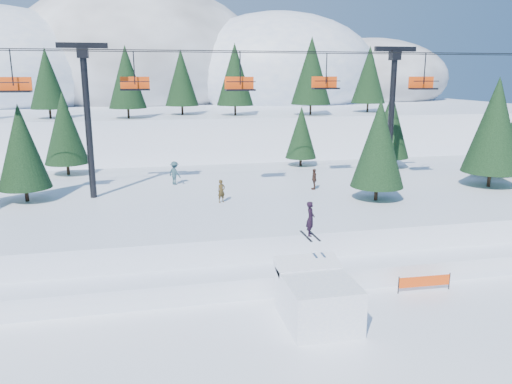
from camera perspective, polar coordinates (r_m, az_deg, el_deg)
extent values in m
plane|color=white|center=(20.84, 4.14, -17.89)|extent=(160.00, 160.00, 0.00)
cube|color=white|center=(36.70, -3.79, -1.78)|extent=(70.00, 22.00, 2.50)
cube|color=white|center=(27.56, -0.60, -8.49)|extent=(70.00, 6.00, 1.10)
cube|color=white|center=(85.57, -8.92, 7.92)|extent=(110.00, 60.00, 6.00)
ellipsoid|color=#605B59|center=(95.09, -13.27, 14.45)|extent=(44.00, 39.60, 26.40)
ellipsoid|color=white|center=(90.10, 2.63, 13.69)|extent=(34.00, 30.60, 19.72)
ellipsoid|color=#605B59|center=(102.60, 12.85, 12.61)|extent=(30.00, 27.00, 15.00)
cylinder|color=black|center=(58.13, -14.37, 8.72)|extent=(0.26, 0.26, 1.11)
cone|color=#1A3A1B|center=(57.98, -14.60, 12.63)|extent=(4.13, 4.13, 6.82)
cylinder|color=black|center=(60.62, -2.39, 9.32)|extent=(0.26, 0.26, 1.18)
cone|color=#1A3A1B|center=(60.48, -2.43, 13.30)|extent=(4.37, 4.37, 7.23)
cylinder|color=black|center=(61.35, 6.24, 9.35)|extent=(0.26, 0.26, 1.28)
cone|color=#1A3A1B|center=(61.22, 6.35, 13.63)|extent=(4.76, 4.76, 7.87)
cylinder|color=black|center=(60.49, -22.46, 8.28)|extent=(0.26, 0.26, 1.07)
cone|color=#1A3A1B|center=(60.35, -22.79, 11.89)|extent=(3.98, 3.98, 6.58)
cylinder|color=black|center=(67.28, 12.63, 9.40)|extent=(0.26, 0.26, 1.17)
cone|color=#1A3A1B|center=(67.15, 12.81, 12.95)|extent=(4.34, 4.34, 7.17)
cylinder|color=black|center=(62.03, -8.42, 9.24)|extent=(0.26, 0.26, 1.08)
cone|color=#1A3A1B|center=(61.89, -8.54, 12.81)|extent=(4.02, 4.02, 6.65)
cube|color=white|center=(22.77, 7.09, -12.20)|extent=(3.00, 3.71, 2.03)
cube|color=white|center=(23.72, 5.88, -8.29)|extent=(3.00, 1.30, 0.72)
imported|color=black|center=(23.03, 6.24, -3.05)|extent=(0.58, 0.69, 1.62)
cube|color=black|center=(23.22, 5.72, -5.03)|extent=(0.11, 1.65, 0.03)
cube|color=black|center=(23.34, 6.66, -4.96)|extent=(0.11, 1.65, 0.03)
cylinder|color=black|center=(35.41, -18.62, 7.30)|extent=(0.44, 0.44, 10.00)
cube|color=black|center=(35.31, -19.25, 15.54)|extent=(3.20, 0.35, 0.35)
cube|color=black|center=(35.29, -19.20, 14.81)|extent=(0.70, 0.70, 0.70)
cylinder|color=black|center=(39.64, 15.18, 8.09)|extent=(0.44, 0.44, 10.00)
cube|color=black|center=(39.54, 15.64, 15.46)|extent=(3.20, 0.35, 0.35)
cube|color=black|center=(39.53, 15.59, 14.81)|extent=(0.70, 0.70, 0.70)
cylinder|color=black|center=(34.65, -0.37, 15.81)|extent=(46.00, 0.06, 0.06)
cylinder|color=black|center=(37.00, -1.17, 15.65)|extent=(46.00, 0.06, 0.06)
cylinder|color=black|center=(34.77, -26.17, 12.67)|extent=(0.08, 0.08, 2.20)
cube|color=black|center=(34.78, -25.92, 10.30)|extent=(2.00, 0.75, 0.12)
cube|color=#F0440C|center=(35.14, -25.85, 11.06)|extent=(2.00, 0.10, 0.85)
cylinder|color=black|center=(34.43, -26.15, 11.18)|extent=(2.00, 0.06, 0.06)
cylinder|color=black|center=(36.26, -13.76, 13.59)|extent=(0.08, 0.08, 2.20)
cube|color=black|center=(36.28, -13.64, 11.31)|extent=(2.00, 0.75, 0.12)
cube|color=#F0440C|center=(36.65, -13.66, 12.03)|extent=(2.00, 0.10, 0.85)
cylinder|color=black|center=(35.92, -13.69, 12.17)|extent=(2.00, 0.06, 0.06)
cylinder|color=black|center=(34.45, -1.82, 13.99)|extent=(0.08, 0.08, 2.20)
cube|color=black|center=(34.46, -1.81, 11.58)|extent=(2.00, 0.75, 0.12)
cube|color=#F0440C|center=(34.82, -1.93, 12.34)|extent=(2.00, 0.10, 0.85)
cylinder|color=black|center=(34.10, -1.70, 12.49)|extent=(2.00, 0.06, 0.06)
cylinder|color=black|center=(38.63, 8.06, 13.79)|extent=(0.08, 0.08, 2.20)
cube|color=black|center=(38.64, 7.99, 11.64)|extent=(2.00, 0.75, 0.12)
cube|color=#F0440C|center=(38.99, 7.81, 12.33)|extent=(2.00, 0.10, 0.85)
cylinder|color=black|center=(38.31, 8.20, 12.45)|extent=(2.00, 0.06, 0.06)
cylinder|color=black|center=(39.33, 18.73, 13.23)|extent=(0.08, 0.08, 2.20)
cube|color=black|center=(39.34, 18.57, 11.12)|extent=(2.00, 0.75, 0.12)
cube|color=#F0440C|center=(39.66, 18.34, 11.80)|extent=(2.00, 0.10, 0.85)
cylinder|color=black|center=(39.03, 18.90, 11.90)|extent=(2.00, 0.06, 0.06)
cylinder|color=black|center=(41.52, 25.08, 1.33)|extent=(0.26, 0.26, 1.14)
cone|color=#1A3A1B|center=(40.96, 25.64, 6.92)|extent=(4.24, 4.24, 7.02)
cylinder|color=black|center=(46.21, 25.34, 2.38)|extent=(0.26, 0.26, 1.10)
cone|color=#1A3A1B|center=(45.72, 25.83, 7.19)|extent=(4.07, 4.07, 6.73)
cylinder|color=black|center=(47.01, 14.86, 3.29)|extent=(0.26, 0.26, 0.95)
cone|color=#1A3A1B|center=(46.57, 15.11, 7.39)|extent=(3.52, 3.52, 5.82)
cylinder|color=black|center=(45.09, -20.68, 2.48)|extent=(0.26, 0.26, 0.97)
cone|color=#1A3A1B|center=(44.63, -21.04, 6.86)|extent=(3.61, 3.61, 5.96)
cylinder|color=black|center=(46.46, 5.12, 3.46)|extent=(0.26, 0.26, 0.77)
cone|color=#1A3A1B|center=(46.08, 5.19, 6.82)|extent=(2.85, 2.85, 4.72)
cylinder|color=black|center=(36.65, -24.73, -0.27)|extent=(0.26, 0.26, 0.91)
cone|color=#1A3A1B|center=(36.10, -25.22, 4.73)|extent=(3.36, 3.36, 5.56)
cylinder|color=black|center=(34.58, 13.55, -0.13)|extent=(0.26, 0.26, 0.95)
cone|color=#1A3A1B|center=(33.98, 13.86, 5.44)|extent=(3.52, 3.52, 5.83)
imported|color=#28454D|center=(38.79, -9.28, 2.16)|extent=(1.25, 1.33, 1.80)
imported|color=#413216|center=(33.02, -3.98, 0.11)|extent=(0.66, 0.57, 1.53)
imported|color=#172D2F|center=(41.33, 13.57, 2.57)|extent=(0.68, 0.91, 1.70)
imported|color=#3D261E|center=(36.89, 6.65, 1.48)|extent=(0.54, 0.97, 1.56)
cylinder|color=black|center=(26.48, 15.98, -10.20)|extent=(0.06, 0.06, 0.90)
cylinder|color=black|center=(27.80, 21.23, -9.47)|extent=(0.06, 0.06, 0.90)
cube|color=#F0440C|center=(27.07, 18.68, -9.64)|extent=(2.80, 0.12, 0.55)
cylinder|color=black|center=(28.63, 15.18, -8.34)|extent=(0.06, 0.06, 0.90)
cylinder|color=black|center=(29.68, 20.32, -7.93)|extent=(0.06, 0.06, 0.90)
cube|color=#F0440C|center=(29.09, 17.81, -7.96)|extent=(2.78, 0.40, 0.55)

